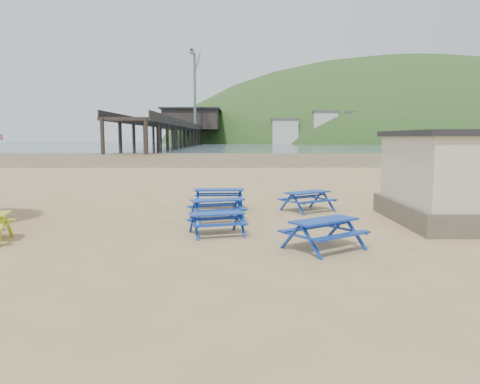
{
  "coord_description": "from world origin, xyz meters",
  "views": [
    {
      "loc": [
        1.37,
        -14.88,
        2.93
      ],
      "look_at": [
        1.43,
        1.5,
        1.0
      ],
      "focal_mm": 35.0,
      "sensor_mm": 36.0,
      "label": 1
    }
  ],
  "objects": [
    {
      "name": "pier",
      "position": [
        -17.99,
        178.23,
        5.46
      ],
      "size": [
        24.0,
        220.0,
        39.29
      ],
      "color": "black",
      "rests_on": "ground"
    },
    {
      "name": "ground",
      "position": [
        0.0,
        0.0,
        0.0
      ],
      "size": [
        400.0,
        400.0,
        0.0
      ],
      "primitive_type": "plane",
      "color": "tan",
      "rests_on": "ground"
    },
    {
      "name": "picnic_table_blue_b",
      "position": [
        0.59,
        3.95,
        0.42
      ],
      "size": [
        2.09,
        1.73,
        0.83
      ],
      "rotation": [
        0.0,
        0.0,
        0.07
      ],
      "color": "navy",
      "rests_on": "ground"
    },
    {
      "name": "picnic_table_blue_a",
      "position": [
        0.61,
        1.4,
        0.38
      ],
      "size": [
        2.18,
        1.97,
        0.75
      ],
      "rotation": [
        0.0,
        0.0,
        0.35
      ],
      "color": "navy",
      "rests_on": "ground"
    },
    {
      "name": "picnic_table_blue_c",
      "position": [
        4.13,
        3.52,
        0.39
      ],
      "size": [
        2.36,
        2.27,
        0.77
      ],
      "rotation": [
        0.0,
        0.0,
        0.59
      ],
      "color": "navy",
      "rests_on": "ground"
    },
    {
      "name": "headland_town",
      "position": [
        90.0,
        229.68,
        -9.91
      ],
      "size": [
        264.0,
        144.0,
        108.0
      ],
      "color": "#2D4C1E",
      "rests_on": "ground"
    },
    {
      "name": "picnic_table_blue_f",
      "position": [
        3.61,
        -2.87,
        0.4
      ],
      "size": [
        2.42,
        2.33,
        0.79
      ],
      "rotation": [
        0.0,
        0.0,
        0.62
      ],
      "color": "navy",
      "rests_on": "ground"
    },
    {
      "name": "picnic_table_blue_d",
      "position": [
        0.72,
        -1.06,
        0.34
      ],
      "size": [
        1.91,
        1.7,
        0.68
      ],
      "rotation": [
        0.0,
        0.0,
        0.28
      ],
      "color": "navy",
      "rests_on": "ground"
    },
    {
      "name": "sea",
      "position": [
        0.0,
        170.0,
        0.01
      ],
      "size": [
        400.0,
        400.0,
        0.0
      ],
      "primitive_type": "plane",
      "color": "#455763",
      "rests_on": "ground"
    },
    {
      "name": "wet_sand",
      "position": [
        0.0,
        55.0,
        0.0
      ],
      "size": [
        400.0,
        400.0,
        0.0
      ],
      "primitive_type": "plane",
      "color": "olive",
      "rests_on": "ground"
    }
  ]
}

